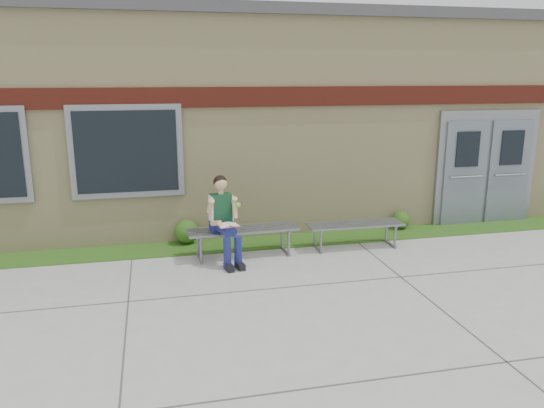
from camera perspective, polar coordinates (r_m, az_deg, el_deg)
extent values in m
plane|color=#9E9E99|center=(7.52, 8.47, -9.79)|extent=(80.00, 80.00, 0.00)
cube|color=#255216|center=(9.83, 2.99, -3.88)|extent=(16.00, 0.80, 0.02)
cube|color=beige|center=(12.71, -1.12, 9.33)|extent=(16.00, 6.00, 4.00)
cube|color=#3F3F42|center=(12.71, -1.17, 18.81)|extent=(16.20, 6.20, 0.20)
cube|color=maroon|center=(9.73, 2.58, 11.48)|extent=(16.00, 0.06, 0.35)
cube|color=slate|center=(9.46, -15.35, 5.47)|extent=(1.90, 0.08, 1.60)
cube|color=black|center=(9.42, -15.36, 5.43)|extent=(1.70, 0.04, 1.40)
cube|color=slate|center=(11.59, 21.99, 3.66)|extent=(2.20, 0.08, 2.30)
cube|color=slate|center=(11.29, 20.00, 3.07)|extent=(0.92, 0.06, 2.10)
cube|color=slate|center=(11.86, 24.07, 3.18)|extent=(0.92, 0.06, 2.10)
cube|color=slate|center=(8.89, -3.14, -2.75)|extent=(1.87, 0.58, 0.04)
cube|color=slate|center=(8.88, -7.84, -4.59)|extent=(0.07, 0.52, 0.42)
cube|color=slate|center=(9.11, 1.48, -3.98)|extent=(0.07, 0.52, 0.42)
cube|color=slate|center=(9.43, 8.94, -2.18)|extent=(1.70, 0.50, 0.03)
cube|color=slate|center=(9.27, 4.98, -3.82)|extent=(0.05, 0.47, 0.39)
cube|color=slate|center=(9.76, 12.59, -3.21)|extent=(0.05, 0.47, 0.39)
cube|color=navy|center=(8.76, -5.51, -2.37)|extent=(0.38, 0.30, 0.16)
cube|color=#0D321D|center=(8.66, -5.51, -0.41)|extent=(0.36, 0.26, 0.47)
sphere|color=tan|center=(8.56, -5.55, 2.20)|extent=(0.25, 0.25, 0.21)
sphere|color=black|center=(8.57, -5.60, 2.36)|extent=(0.26, 0.26, 0.22)
cylinder|color=navy|center=(8.49, -5.54, -2.76)|extent=(0.23, 0.45, 0.15)
cylinder|color=navy|center=(8.54, -4.38, -2.63)|extent=(0.23, 0.45, 0.15)
cylinder|color=navy|center=(8.37, -4.84, -5.34)|extent=(0.12, 0.12, 0.51)
cylinder|color=navy|center=(8.43, -3.66, -5.19)|extent=(0.12, 0.12, 0.51)
cube|color=black|center=(8.38, -4.65, -6.80)|extent=(0.15, 0.28, 0.10)
cube|color=black|center=(8.43, -3.47, -6.63)|extent=(0.15, 0.28, 0.10)
cylinder|color=tan|center=(8.53, -6.62, -0.23)|extent=(0.13, 0.24, 0.27)
cylinder|color=tan|center=(8.65, -4.18, 0.01)|extent=(0.13, 0.24, 0.27)
cube|color=white|center=(8.37, -4.70, -2.25)|extent=(0.35, 0.28, 0.02)
cube|color=#CF4D53|center=(8.38, -4.70, -2.33)|extent=(0.35, 0.29, 0.01)
sphere|color=#69CD36|center=(8.52, -3.68, -0.11)|extent=(0.09, 0.09, 0.09)
sphere|color=#255216|center=(9.67, -9.20, -2.95)|extent=(0.43, 0.43, 0.43)
sphere|color=#255216|center=(10.76, 13.67, -1.67)|extent=(0.35, 0.35, 0.35)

